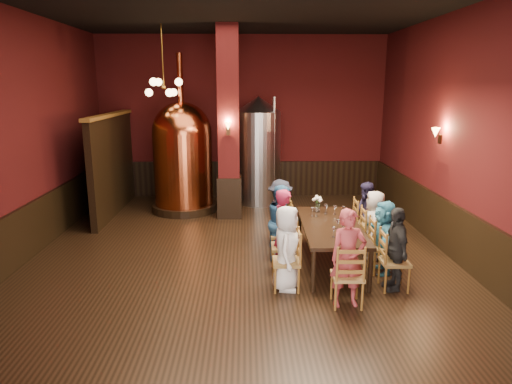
{
  "coord_description": "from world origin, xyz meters",
  "views": [
    {
      "loc": [
        0.09,
        -8.02,
        3.16
      ],
      "look_at": [
        0.29,
        0.2,
        1.22
      ],
      "focal_mm": 32.0,
      "sensor_mm": 36.0,
      "label": 1
    }
  ],
  "objects_px": {
    "copper_kettle": "(183,156)",
    "person_1": "(284,231)",
    "person_2": "(282,222)",
    "rose_vase": "(318,201)",
    "dining_table": "(331,228)",
    "steel_vessel": "(258,151)",
    "person_0": "(287,248)"
  },
  "relations": [
    {
      "from": "dining_table",
      "to": "steel_vessel",
      "type": "relative_size",
      "value": 0.85
    },
    {
      "from": "person_2",
      "to": "rose_vase",
      "type": "bearing_deg",
      "value": -45.49
    },
    {
      "from": "copper_kettle",
      "to": "steel_vessel",
      "type": "xyz_separation_m",
      "value": [
        1.92,
        0.76,
        0.01
      ]
    },
    {
      "from": "person_0",
      "to": "person_2",
      "type": "height_order",
      "value": "person_2"
    },
    {
      "from": "person_1",
      "to": "rose_vase",
      "type": "relative_size",
      "value": 4.46
    },
    {
      "from": "steel_vessel",
      "to": "copper_kettle",
      "type": "bearing_deg",
      "value": -158.51
    },
    {
      "from": "person_0",
      "to": "steel_vessel",
      "type": "bearing_deg",
      "value": 14.61
    },
    {
      "from": "rose_vase",
      "to": "person_2",
      "type": "bearing_deg",
      "value": -146.63
    },
    {
      "from": "person_1",
      "to": "person_2",
      "type": "bearing_deg",
      "value": -20.06
    },
    {
      "from": "dining_table",
      "to": "copper_kettle",
      "type": "xyz_separation_m",
      "value": [
        -3.08,
        3.72,
        0.73
      ]
    },
    {
      "from": "person_0",
      "to": "person_2",
      "type": "bearing_deg",
      "value": 10.26
    },
    {
      "from": "steel_vessel",
      "to": "person_2",
      "type": "bearing_deg",
      "value": -85.61
    },
    {
      "from": "person_1",
      "to": "steel_vessel",
      "type": "xyz_separation_m",
      "value": [
        -0.3,
        4.78,
        0.7
      ]
    },
    {
      "from": "person_0",
      "to": "person_2",
      "type": "relative_size",
      "value": 0.98
    },
    {
      "from": "dining_table",
      "to": "person_0",
      "type": "xyz_separation_m",
      "value": [
        -0.87,
        -0.98,
        -0.01
      ]
    },
    {
      "from": "copper_kettle",
      "to": "steel_vessel",
      "type": "relative_size",
      "value": 1.36
    },
    {
      "from": "dining_table",
      "to": "rose_vase",
      "type": "relative_size",
      "value": 7.36
    },
    {
      "from": "dining_table",
      "to": "person_0",
      "type": "relative_size",
      "value": 1.79
    },
    {
      "from": "dining_table",
      "to": "steel_vessel",
      "type": "bearing_deg",
      "value": 105.88
    },
    {
      "from": "copper_kettle",
      "to": "person_1",
      "type": "bearing_deg",
      "value": -61.08
    },
    {
      "from": "dining_table",
      "to": "rose_vase",
      "type": "xyz_separation_m",
      "value": [
        -0.12,
        0.83,
        0.28
      ]
    },
    {
      "from": "person_1",
      "to": "rose_vase",
      "type": "xyz_separation_m",
      "value": [
        0.74,
        1.14,
        0.23
      ]
    },
    {
      "from": "person_0",
      "to": "rose_vase",
      "type": "xyz_separation_m",
      "value": [
        0.76,
        1.81,
        0.29
      ]
    },
    {
      "from": "person_1",
      "to": "person_2",
      "type": "height_order",
      "value": "person_1"
    },
    {
      "from": "dining_table",
      "to": "copper_kettle",
      "type": "distance_m",
      "value": 4.88
    },
    {
      "from": "person_0",
      "to": "copper_kettle",
      "type": "bearing_deg",
      "value": 36.8
    },
    {
      "from": "dining_table",
      "to": "steel_vessel",
      "type": "height_order",
      "value": "steel_vessel"
    },
    {
      "from": "dining_table",
      "to": "person_2",
      "type": "xyz_separation_m",
      "value": [
        -0.84,
        0.35,
        0.01
      ]
    },
    {
      "from": "person_2",
      "to": "steel_vessel",
      "type": "distance_m",
      "value": 4.2
    },
    {
      "from": "person_2",
      "to": "copper_kettle",
      "type": "xyz_separation_m",
      "value": [
        -2.24,
        3.37,
        0.73
      ]
    },
    {
      "from": "person_1",
      "to": "steel_vessel",
      "type": "bearing_deg",
      "value": -15.1
    },
    {
      "from": "person_1",
      "to": "steel_vessel",
      "type": "distance_m",
      "value": 4.84
    }
  ]
}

